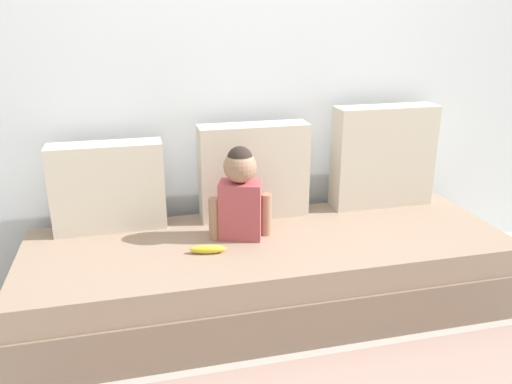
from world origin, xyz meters
The scene contains 8 objects.
ground_plane centered at (0.00, 0.00, 0.00)m, with size 12.00×12.00×0.00m, color #B2ADA3.
back_wall centered at (0.00, 0.55, 1.11)m, with size 5.64×0.10×2.22m, color silver.
couch centered at (0.00, 0.00, 0.18)m, with size 2.44×0.83×0.38m.
throw_pillow_left centered at (-0.76, 0.32, 0.60)m, with size 0.56×0.16×0.45m, color beige.
throw_pillow_center centered at (0.00, 0.32, 0.63)m, with size 0.58×0.16×0.51m, color beige.
throw_pillow_right centered at (0.76, 0.32, 0.66)m, with size 0.58×0.16×0.57m, color beige.
toddler centered at (-0.13, 0.06, 0.61)m, with size 0.32×0.19×0.46m.
banana centered at (-0.32, -0.09, 0.40)m, with size 0.17×0.04×0.04m, color yellow.
Camera 1 is at (-0.61, -2.23, 1.44)m, focal length 35.83 mm.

